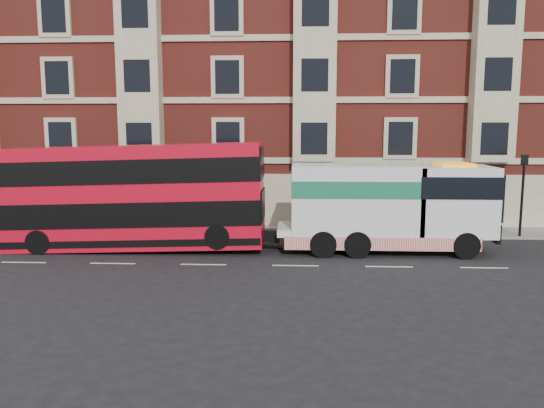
{
  "coord_description": "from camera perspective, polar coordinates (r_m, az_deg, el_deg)",
  "views": [
    {
      "loc": [
        0.0,
        -22.25,
        5.86
      ],
      "look_at": [
        -1.2,
        4.0,
        2.11
      ],
      "focal_mm": 35.0,
      "sensor_mm": 36.0,
      "label": 1
    }
  ],
  "objects": [
    {
      "name": "ground",
      "position": [
        23.0,
        2.54,
        -6.65
      ],
      "size": [
        120.0,
        120.0,
        0.0
      ],
      "primitive_type": "plane",
      "color": "black",
      "rests_on": "ground"
    },
    {
      "name": "sidewalk",
      "position": [
        30.3,
        2.57,
        -2.9
      ],
      "size": [
        90.0,
        3.0,
        0.15
      ],
      "primitive_type": "cube",
      "color": "slate",
      "rests_on": "ground"
    },
    {
      "name": "victorian_terrace",
      "position": [
        37.49,
        3.47,
        14.54
      ],
      "size": [
        45.0,
        12.0,
        20.4
      ],
      "color": "maroon",
      "rests_on": "ground"
    },
    {
      "name": "lamp_post_west",
      "position": [
        29.25,
        -9.25,
        1.76
      ],
      "size": [
        0.35,
        0.15,
        4.35
      ],
      "color": "black",
      "rests_on": "sidewalk"
    },
    {
      "name": "lamp_post_east",
      "position": [
        31.04,
        25.35,
        1.45
      ],
      "size": [
        0.35,
        0.15,
        4.35
      ],
      "color": "black",
      "rests_on": "sidewalk"
    },
    {
      "name": "double_decker_bus",
      "position": [
        26.49,
        -14.64,
        0.97
      ],
      "size": [
        12.5,
        2.87,
        5.06
      ],
      "color": "red",
      "rests_on": "ground"
    },
    {
      "name": "tow_truck",
      "position": [
        25.71,
        12.02,
        -0.21
      ],
      "size": [
        10.02,
        2.96,
        4.17
      ],
      "color": "silver",
      "rests_on": "ground"
    },
    {
      "name": "pedestrian",
      "position": [
        32.32,
        -17.23,
        -0.78
      ],
      "size": [
        0.8,
        0.72,
        1.83
      ],
      "primitive_type": "imported",
      "rotation": [
        0.0,
        0.0,
        -0.54
      ],
      "color": "black",
      "rests_on": "sidewalk"
    }
  ]
}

